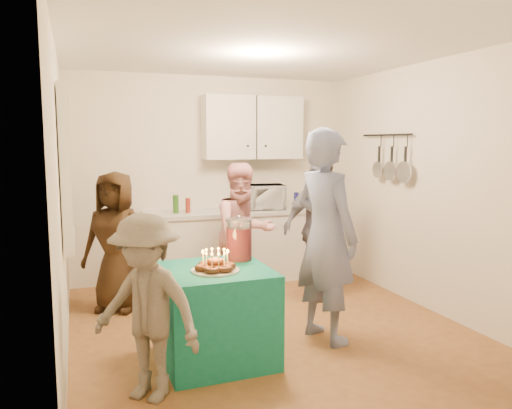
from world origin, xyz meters
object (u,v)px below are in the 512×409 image
object	(u,v)px
woman_back_left	(116,241)
microwave	(262,197)
child_near_left	(146,308)
counter	(235,247)
punch_jar	(239,240)
man_birthday	(326,236)
party_table	(216,314)
woman_back_center	(244,234)
woman_back_right	(319,227)

from	to	relation	value
woman_back_left	microwave	bearing A→B (deg)	49.70
microwave	child_near_left	xyz separation A→B (m)	(-1.84, -2.64, -0.42)
woman_back_left	child_near_left	bearing A→B (deg)	-58.30
counter	microwave	bearing A→B (deg)	0.00
punch_jar	man_birthday	xyz separation A→B (m)	(0.76, -0.15, 0.02)
microwave	counter	bearing A→B (deg)	-170.64
party_table	woman_back_center	xyz separation A→B (m)	(0.68, 1.31, 0.39)
woman_back_right	child_near_left	size ratio (longest dim) A/B	1.26
counter	child_near_left	xyz separation A→B (m)	(-1.47, -2.64, 0.22)
microwave	woman_back_right	bearing A→B (deg)	-63.37
party_table	woman_back_left	xyz separation A→B (m)	(-0.65, 1.54, 0.35)
woman_back_right	woman_back_left	bearing A→B (deg)	158.56
party_table	child_near_left	bearing A→B (deg)	-143.71
man_birthday	child_near_left	world-z (taller)	man_birthday
punch_jar	woman_back_right	size ratio (longest dim) A/B	0.21
woman_back_right	punch_jar	bearing A→B (deg)	-155.00
punch_jar	woman_back_right	xyz separation A→B (m)	(1.27, 0.97, -0.11)
child_near_left	woman_back_right	bearing A→B (deg)	81.07
party_table	child_near_left	size ratio (longest dim) A/B	0.66
child_near_left	punch_jar	bearing A→B (deg)	80.98
counter	child_near_left	distance (m)	3.03
man_birthday	counter	bearing A→B (deg)	-11.01
counter	woman_back_left	xyz separation A→B (m)	(-1.51, -0.65, 0.30)
woman_back_center	woman_back_right	distance (m)	0.87
woman_back_center	woman_back_right	bearing A→B (deg)	-14.85
counter	woman_back_left	bearing A→B (deg)	-156.55
party_table	counter	bearing A→B (deg)	68.65
punch_jar	child_near_left	size ratio (longest dim) A/B	0.26
counter	woman_back_right	distance (m)	1.28
punch_jar	man_birthday	size ratio (longest dim) A/B	0.18
man_birthday	woman_back_right	bearing A→B (deg)	-40.30
man_birthday	punch_jar	bearing A→B (deg)	63.21
microwave	punch_jar	distance (m)	2.19
party_table	woman_back_right	world-z (taller)	woman_back_right
party_table	woman_back_left	size ratio (longest dim) A/B	0.58
man_birthday	woman_back_right	distance (m)	1.23
punch_jar	woman_back_center	world-z (taller)	woman_back_center
counter	man_birthday	world-z (taller)	man_birthday
woman_back_center	woman_back_right	xyz separation A→B (m)	(0.86, -0.12, 0.05)
microwave	woman_back_right	size ratio (longest dim) A/B	0.35
woman_back_left	counter	bearing A→B (deg)	53.96
party_table	woman_back_right	bearing A→B (deg)	37.63
punch_jar	child_near_left	world-z (taller)	child_near_left
woman_back_center	man_birthday	bearing A→B (deg)	-81.22
woman_back_center	woman_back_left	bearing A→B (deg)	163.06
microwave	woman_back_right	world-z (taller)	woman_back_right
woman_back_center	woman_back_right	size ratio (longest dim) A/B	0.94
party_table	woman_back_left	distance (m)	1.71
woman_back_center	child_near_left	size ratio (longest dim) A/B	1.19
microwave	punch_jar	xyz separation A→B (m)	(-0.95, -1.97, -0.14)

